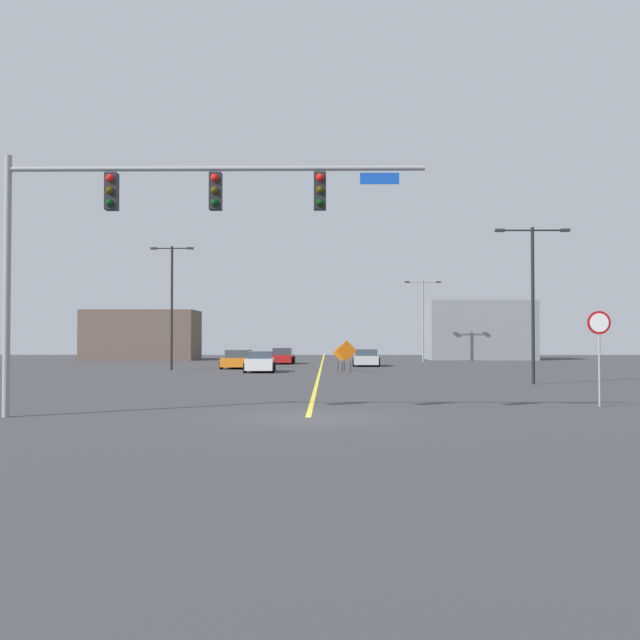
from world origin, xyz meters
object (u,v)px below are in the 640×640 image
at_px(street_lamp_near_left, 172,298).
at_px(construction_sign_left_lane, 347,352).
at_px(street_lamp_mid_right, 423,313).
at_px(car_silver_distant, 366,358).
at_px(construction_sign_right_shoulder, 341,354).
at_px(car_orange_mid, 238,360).
at_px(car_red_near, 283,356).
at_px(stop_sign, 599,339).
at_px(traffic_signal_assembly, 154,214).
at_px(street_lamp_far_right, 533,290).
at_px(car_white_approaching, 260,362).

distance_m(street_lamp_near_left, construction_sign_left_lane, 12.95).
xyz_separation_m(street_lamp_mid_right, construction_sign_left_lane, (-7.62, -20.48, -3.20)).
relative_size(construction_sign_left_lane, car_silver_distant, 0.44).
distance_m(construction_sign_right_shoulder, car_orange_mid, 8.22).
distance_m(car_orange_mid, car_red_near, 9.28).
distance_m(stop_sign, car_silver_distant, 33.66).
height_order(car_orange_mid, car_silver_distant, car_orange_mid).
distance_m(traffic_signal_assembly, construction_sign_right_shoulder, 29.65).
relative_size(car_red_near, car_silver_distant, 0.88).
bearing_deg(car_orange_mid, construction_sign_left_lane, -37.74).
height_order(stop_sign, street_lamp_mid_right, street_lamp_mid_right).
bearing_deg(street_lamp_mid_right, construction_sign_left_lane, -110.40).
height_order(traffic_signal_assembly, street_lamp_near_left, street_lamp_near_left).
relative_size(street_lamp_mid_right, construction_sign_right_shoulder, 4.30).
bearing_deg(traffic_signal_assembly, construction_sign_right_shoulder, 78.63).
height_order(construction_sign_right_shoulder, car_silver_distant, construction_sign_right_shoulder).
height_order(street_lamp_mid_right, street_lamp_far_right, street_lamp_mid_right).
bearing_deg(street_lamp_near_left, car_orange_mid, 33.82).
bearing_deg(street_lamp_far_right, street_lamp_near_left, 144.16).
bearing_deg(car_silver_distant, street_lamp_mid_right, 60.53).
bearing_deg(construction_sign_left_lane, street_lamp_near_left, 165.27).
xyz_separation_m(street_lamp_mid_right, car_red_near, (-12.69, -5.60, -3.85)).
bearing_deg(street_lamp_mid_right, car_silver_distant, -119.47).
xyz_separation_m(traffic_signal_assembly, street_lamp_near_left, (-5.92, 29.33, -0.71)).
bearing_deg(construction_sign_left_lane, car_orange_mid, 142.26).
bearing_deg(street_lamp_near_left, construction_sign_left_lane, -14.73).
bearing_deg(street_lamp_mid_right, street_lamp_far_right, -88.19).
bearing_deg(construction_sign_left_lane, construction_sign_right_shoulder, 96.78).
relative_size(construction_sign_left_lane, car_red_near, 0.50).
bearing_deg(car_white_approaching, car_orange_mid, 110.49).
height_order(traffic_signal_assembly, car_red_near, traffic_signal_assembly).
bearing_deg(traffic_signal_assembly, street_lamp_near_left, 101.41).
distance_m(street_lamp_mid_right, street_lamp_far_right, 32.25).
xyz_separation_m(traffic_signal_assembly, car_orange_mid, (-1.67, 32.17, -5.08)).
bearing_deg(car_silver_distant, car_orange_mid, -156.19).
bearing_deg(car_red_near, traffic_signal_assembly, -91.41).
relative_size(car_white_approaching, car_silver_distant, 0.85).
bearing_deg(car_orange_mid, street_lamp_far_right, -47.29).
xyz_separation_m(street_lamp_mid_right, car_orange_mid, (-15.37, -14.48, -3.88)).
bearing_deg(street_lamp_near_left, car_silver_distant, 27.09).
distance_m(traffic_signal_assembly, car_orange_mid, 32.61).
bearing_deg(street_lamp_far_right, construction_sign_left_lane, 126.31).
bearing_deg(car_orange_mid, stop_sign, -62.04).
height_order(car_red_near, car_silver_distant, car_red_near).
distance_m(street_lamp_near_left, street_lamp_mid_right, 26.18).
distance_m(car_orange_mid, car_white_approaching, 6.11).
bearing_deg(car_red_near, street_lamp_mid_right, 23.80).
bearing_deg(car_white_approaching, street_lamp_far_right, -40.17).
xyz_separation_m(traffic_signal_assembly, street_lamp_far_right, (14.71, 14.42, -1.19)).
relative_size(street_lamp_near_left, car_red_near, 2.07).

